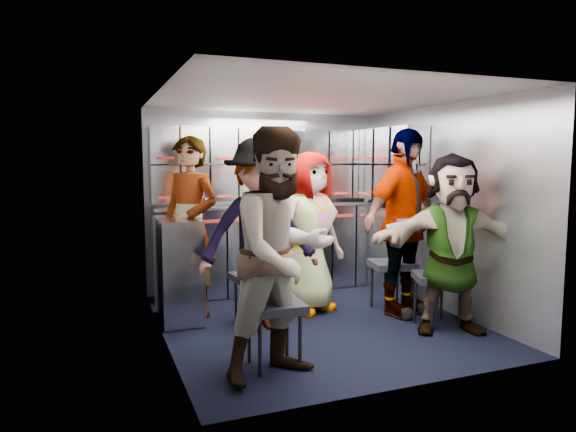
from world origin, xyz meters
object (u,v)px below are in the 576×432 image
object	(u,v)px
attendant_arc_e	(452,244)
jump_seat_center	(302,265)
attendant_arc_a	(282,254)
attendant_arc_b	(260,235)
jump_seat_mid_left	(254,279)
jump_seat_near_right	(438,280)
attendant_standing	(190,227)
jump_seat_near_left	(274,309)
jump_seat_mid_right	(392,267)
attendant_arc_c	(309,232)
attendant_arc_d	(403,223)

from	to	relation	value
attendant_arc_e	jump_seat_center	bearing A→B (deg)	147.09
attendant_arc_a	attendant_arc_b	xyz separation A→B (m)	(0.18, 1.07, -0.02)
jump_seat_mid_left	jump_seat_near_right	distance (m)	1.71
jump_seat_mid_left	attendant_standing	size ratio (longest dim) A/B	0.26
jump_seat_center	attendant_arc_e	world-z (taller)	attendant_arc_e
jump_seat_near_left	attendant_arc_b	world-z (taller)	attendant_arc_b
jump_seat_mid_right	attendant_arc_c	world-z (taller)	attendant_arc_c
jump_seat_center	attendant_arc_a	xyz separation A→B (m)	(-0.82, -1.60, 0.44)
jump_seat_center	jump_seat_near_left	bearing A→B (deg)	-120.04
jump_seat_center	jump_seat_mid_right	xyz separation A→B (m)	(0.81, -0.45, 0.00)
jump_seat_mid_right	jump_seat_center	bearing A→B (deg)	151.05
jump_seat_near_right	attendant_arc_d	xyz separation A→B (m)	(-0.10, 0.43, 0.49)
attendant_arc_c	attendant_arc_a	bearing A→B (deg)	-141.47
jump_seat_near_left	attendant_arc_c	xyz separation A→B (m)	(0.82, 1.24, 0.37)
jump_seat_near_left	attendant_standing	distance (m)	1.61
attendant_standing	attendant_arc_e	xyz separation A→B (m)	(2.07, -1.33, -0.09)
jump_seat_near_left	attendant_arc_a	bearing A→B (deg)	-90.00
attendant_arc_d	jump_seat_near_right	bearing A→B (deg)	-96.22
jump_seat_mid_left	attendant_arc_e	size ratio (longest dim) A/B	0.29
attendant_arc_b	attendant_arc_e	world-z (taller)	attendant_arc_b
attendant_arc_c	attendant_arc_e	world-z (taller)	attendant_arc_c
jump_seat_mid_right	attendant_arc_a	bearing A→B (deg)	-144.88
jump_seat_mid_right	attendant_standing	bearing A→B (deg)	164.70
jump_seat_center	attendant_arc_c	xyz separation A→B (m)	(0.00, -0.18, 0.37)
attendant_standing	attendant_arc_c	bearing A→B (deg)	37.26
attendant_arc_b	attendant_arc_d	world-z (taller)	attendant_arc_d
jump_seat_center	attendant_arc_d	xyz separation A→B (m)	(0.81, -0.63, 0.49)
attendant_arc_b	attendant_arc_c	world-z (taller)	attendant_arc_b
jump_seat_near_left	jump_seat_mid_left	distance (m)	1.09
jump_seat_near_left	jump_seat_near_right	size ratio (longest dim) A/B	0.93
attendant_arc_d	jump_seat_mid_left	bearing A→B (deg)	149.44
jump_seat_near_left	jump_seat_mid_right	world-z (taller)	jump_seat_mid_right
jump_seat_mid_right	attendant_arc_e	xyz separation A→B (m)	(0.10, -0.79, 0.36)
jump_seat_near_left	jump_seat_mid_left	world-z (taller)	jump_seat_near_left
jump_seat_center	attendant_arc_b	bearing A→B (deg)	-140.37
jump_seat_mid_left	jump_seat_center	size ratio (longest dim) A/B	0.87
attendant_standing	attendant_arc_c	size ratio (longest dim) A/B	1.09
jump_seat_near_right	attendant_arc_e	xyz separation A→B (m)	(0.00, -0.18, 0.37)
attendant_arc_b	attendant_arc_c	size ratio (longest dim) A/B	1.07
jump_seat_near_left	jump_seat_mid_right	xyz separation A→B (m)	(1.64, 0.97, 0.01)
jump_seat_mid_left	attendant_standing	xyz separation A→B (m)	(-0.51, 0.44, 0.47)
jump_seat_near_left	attendant_arc_e	xyz separation A→B (m)	(1.74, 0.18, 0.36)
attendant_arc_c	attendant_arc_b	bearing A→B (deg)	-172.73
jump_seat_near_left	jump_seat_mid_right	size ratio (longest dim) A/B	0.99
jump_seat_near_left	jump_seat_near_right	world-z (taller)	jump_seat_near_left
jump_seat_near_left	jump_seat_center	world-z (taller)	jump_seat_center
attendant_arc_a	attendant_arc_b	world-z (taller)	attendant_arc_a
attendant_arc_b	jump_seat_near_right	bearing A→B (deg)	-19.00
attendant_standing	attendant_arc_e	distance (m)	2.46
jump_seat_mid_left	attendant_arc_b	world-z (taller)	attendant_arc_b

